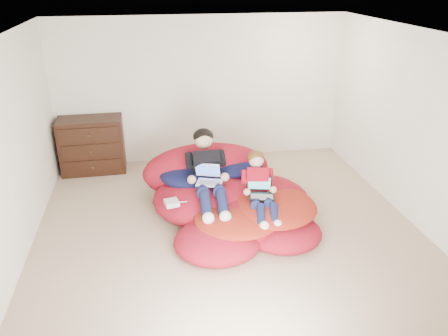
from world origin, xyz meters
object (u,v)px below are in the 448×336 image
beanbag_pile (229,197)px  laptop_black (260,191)px  laptop_white (209,177)px  dresser (92,145)px  older_boy (207,169)px  younger_boy (260,185)px

beanbag_pile → laptop_black: bearing=-52.1°
laptop_white → laptop_black: size_ratio=1.12×
laptop_white → laptop_black: bearing=-29.2°
dresser → older_boy: older_boy is taller
older_boy → laptop_white: older_boy is taller
older_boy → laptop_white: (-0.00, -0.11, -0.07)m
younger_boy → laptop_black: 0.08m
older_boy → laptop_black: 0.79m
beanbag_pile → younger_boy: bearing=-48.9°
laptop_white → laptop_black: 0.72m
older_boy → younger_boy: 0.75m
younger_boy → laptop_white: size_ratio=2.35×
older_boy → younger_boy: (0.62, -0.41, -0.09)m
younger_boy → beanbag_pile: bearing=131.1°
older_boy → laptop_black: size_ratio=3.59×
laptop_black → beanbag_pile: bearing=127.9°
younger_boy → laptop_black: bearing=-90.0°
older_boy → laptop_black: (0.62, -0.46, -0.15)m
laptop_black → dresser: bearing=135.4°
younger_boy → laptop_white: 0.69m
dresser → laptop_black: 3.25m
laptop_black → younger_boy: bearing=90.0°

